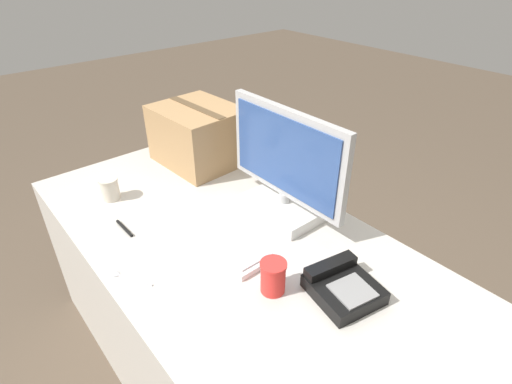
{
  "coord_description": "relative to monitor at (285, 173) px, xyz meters",
  "views": [
    {
      "loc": [
        0.92,
        -0.67,
        1.66
      ],
      "look_at": [
        -0.01,
        0.12,
        0.9
      ],
      "focal_mm": 28.0,
      "sensor_mm": 36.0,
      "label": 1
    }
  ],
  "objects": [
    {
      "name": "ground_plane",
      "position": [
        0.01,
        -0.26,
        -0.92
      ],
      "size": [
        12.0,
        12.0,
        0.0
      ],
      "primitive_type": "plane",
      "color": "brown"
    },
    {
      "name": "desk_phone",
      "position": [
        0.44,
        -0.17,
        -0.15
      ],
      "size": [
        0.23,
        0.22,
        0.08
      ],
      "rotation": [
        0.0,
        0.0,
        -0.2
      ],
      "color": "black",
      "rests_on": "office_desk"
    },
    {
      "name": "monitor",
      "position": [
        0.0,
        0.0,
        0.0
      ],
      "size": [
        0.56,
        0.23,
        0.43
      ],
      "color": "white",
      "rests_on": "office_desk"
    },
    {
      "name": "keyboard",
      "position": [
        0.0,
        -0.29,
        -0.16
      ],
      "size": [
        0.4,
        0.16,
        0.03
      ],
      "rotation": [
        0.0,
        0.0,
        0.0
      ],
      "color": "silver",
      "rests_on": "office_desk"
    },
    {
      "name": "office_desk",
      "position": [
        0.01,
        -0.26,
        -0.55
      ],
      "size": [
        1.8,
        0.9,
        0.75
      ],
      "color": "beige",
      "rests_on": "ground_plane"
    },
    {
      "name": "paper_cup_right",
      "position": [
        0.29,
        -0.32,
        -0.12
      ],
      "size": [
        0.08,
        0.08,
        0.11
      ],
      "color": "red",
      "rests_on": "office_desk"
    },
    {
      "name": "pen_marker",
      "position": [
        -0.3,
        -0.54,
        -0.17
      ],
      "size": [
        0.12,
        0.01,
        0.01
      ],
      "rotation": [
        0.0,
        0.0,
        0.02
      ],
      "color": "black",
      "rests_on": "office_desk"
    },
    {
      "name": "paper_cup_left",
      "position": [
        -0.54,
        -0.49,
        -0.13
      ],
      "size": [
        0.08,
        0.08,
        0.1
      ],
      "color": "beige",
      "rests_on": "office_desk"
    },
    {
      "name": "cardboard_box",
      "position": [
        -0.59,
        -0.01,
        -0.04
      ],
      "size": [
        0.41,
        0.35,
        0.28
      ],
      "rotation": [
        0.0,
        0.0,
        0.06
      ],
      "color": "tan",
      "rests_on": "office_desk"
    },
    {
      "name": "spoon",
      "position": [
        -0.07,
        -0.65,
        -0.17
      ],
      "size": [
        0.15,
        0.09,
        0.0
      ],
      "rotation": [
        0.0,
        0.0,
        3.64
      ],
      "color": "silver",
      "rests_on": "office_desk"
    }
  ]
}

